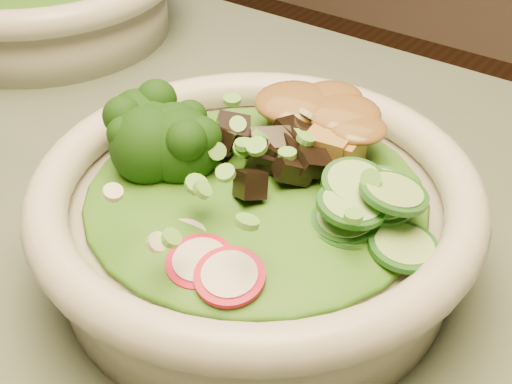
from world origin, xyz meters
The scene contains 10 objects.
dining_table centered at (0.00, 0.00, 0.64)m, with size 1.20×0.80×0.75m.
salad_bowl centered at (0.11, 0.04, 0.79)m, with size 0.29×0.29×0.08m.
lettuce_bed centered at (0.11, 0.04, 0.81)m, with size 0.22×0.22×0.03m, color #2A6314.
broccoli_florets centered at (0.04, 0.03, 0.83)m, with size 0.09×0.08×0.05m, color black, non-canonical shape.
radish_slices centered at (0.11, -0.03, 0.82)m, with size 0.12×0.04×0.02m, color #B50D2B, non-canonical shape.
cucumber_slices centered at (0.18, 0.04, 0.83)m, with size 0.08×0.08×0.04m, color #A0CC71, non-canonical shape.
mushroom_heap centered at (0.11, 0.05, 0.83)m, with size 0.08×0.08×0.04m, color black, non-canonical shape.
tofu_cubes centered at (0.11, 0.10, 0.83)m, with size 0.10×0.06×0.04m, color #A47936, non-canonical shape.
peanut_sauce centered at (0.11, 0.10, 0.84)m, with size 0.08×0.06×0.02m, color brown.
scallion_garnish centered at (0.11, 0.04, 0.84)m, with size 0.21×0.21×0.03m, color #60AE3D, non-canonical shape.
Camera 1 is at (0.32, -0.26, 1.09)m, focal length 50.00 mm.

